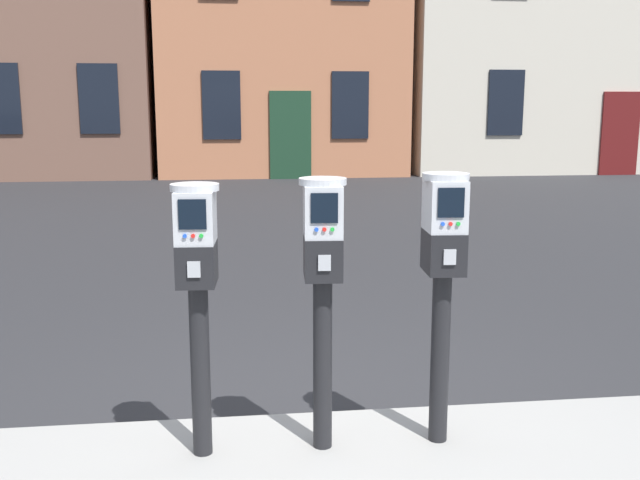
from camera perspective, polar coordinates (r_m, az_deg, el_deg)
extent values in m
plane|color=#28282B|center=(3.83, -1.10, -16.65)|extent=(160.00, 160.00, 0.00)
cylinder|color=black|center=(3.42, -9.44, -10.12)|extent=(0.10, 0.10, 0.82)
cube|color=black|center=(3.28, -9.70, -1.82)|extent=(0.18, 0.25, 0.19)
cube|color=#A5A8AD|center=(3.16, -9.95, -2.31)|extent=(0.06, 0.02, 0.07)
cube|color=#B7BABF|center=(3.24, -9.82, 1.83)|extent=(0.18, 0.24, 0.23)
cube|color=black|center=(3.12, -10.07, 2.01)|extent=(0.12, 0.02, 0.13)
cylinder|color=blue|center=(3.14, -10.65, 0.32)|extent=(0.02, 0.01, 0.02)
cylinder|color=red|center=(3.14, -10.02, 0.32)|extent=(0.02, 0.01, 0.02)
cylinder|color=green|center=(3.13, -9.38, 0.33)|extent=(0.02, 0.01, 0.02)
cylinder|color=#B7BABF|center=(3.23, -9.89, 4.14)|extent=(0.23, 0.23, 0.03)
cylinder|color=black|center=(3.44, 0.21, -9.75)|extent=(0.10, 0.10, 0.83)
cube|color=black|center=(3.30, 0.21, -1.36)|extent=(0.18, 0.25, 0.19)
cube|color=#A5A8AD|center=(3.18, 0.36, -1.82)|extent=(0.06, 0.02, 0.07)
cube|color=#B7BABF|center=(3.26, 0.21, 2.34)|extent=(0.18, 0.24, 0.24)
cube|color=black|center=(3.14, 0.35, 2.54)|extent=(0.12, 0.02, 0.13)
cylinder|color=blue|center=(3.15, -0.28, 0.83)|extent=(0.02, 0.01, 0.02)
cylinder|color=red|center=(3.15, 0.35, 0.84)|extent=(0.02, 0.01, 0.02)
cylinder|color=green|center=(3.16, 0.99, 0.84)|extent=(0.02, 0.01, 0.02)
cylinder|color=#B7BABF|center=(3.24, 0.22, 4.67)|extent=(0.23, 0.23, 0.03)
cylinder|color=black|center=(3.55, 9.47, -9.15)|extent=(0.10, 0.10, 0.84)
cube|color=black|center=(3.41, 9.73, -0.91)|extent=(0.18, 0.25, 0.20)
cube|color=#A5A8AD|center=(3.29, 10.23, -1.34)|extent=(0.06, 0.02, 0.07)
cube|color=#B7BABF|center=(3.38, 9.85, 2.71)|extent=(0.18, 0.24, 0.24)
cube|color=black|center=(3.26, 10.34, 2.92)|extent=(0.12, 0.02, 0.13)
cylinder|color=blue|center=(3.26, 9.69, 1.26)|extent=(0.02, 0.01, 0.02)
cylinder|color=red|center=(3.27, 10.29, 1.26)|extent=(0.02, 0.01, 0.02)
cylinder|color=green|center=(3.28, 10.88, 1.26)|extent=(0.02, 0.01, 0.02)
cylinder|color=#B7BABF|center=(3.36, 9.92, 4.98)|extent=(0.23, 0.23, 0.03)
cube|color=black|center=(18.20, -24.01, 10.17)|extent=(0.90, 0.06, 1.60)
cube|color=black|center=(17.70, -17.09, 10.63)|extent=(0.90, 0.06, 1.60)
cube|color=black|center=(17.44, -7.80, 10.52)|extent=(0.90, 0.06, 1.60)
cube|color=black|center=(17.68, 2.40, 10.61)|extent=(0.90, 0.06, 1.60)
cube|color=#193823|center=(17.51, -2.35, 8.28)|extent=(1.00, 0.07, 2.10)
cube|color=black|center=(18.71, 14.49, 10.47)|extent=(0.90, 0.06, 1.60)
cube|color=#591414|center=(20.04, 22.64, 7.77)|extent=(1.00, 0.07, 2.10)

